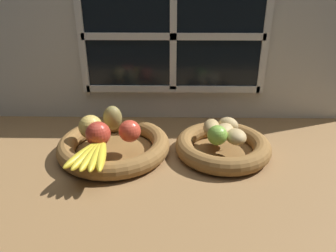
{
  "coord_description": "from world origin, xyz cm",
  "views": [
    {
      "loc": [
        0.08,
        -86.29,
        50.31
      ],
      "look_at": [
        -1.31,
        0.53,
        9.43
      ],
      "focal_mm": 34.41,
      "sensor_mm": 36.0,
      "label": 1
    }
  ],
  "objects_px": {
    "fruit_bowl_right": "(222,147)",
    "pear_brown": "(112,118)",
    "apple_red_right": "(129,131)",
    "banana_bunch_front": "(93,154)",
    "chili_pepper": "(225,135)",
    "apple_red_front": "(98,134)",
    "potato_oblong": "(211,127)",
    "fruit_bowl_left": "(114,146)",
    "apple_golden_left": "(90,127)",
    "potato_large": "(224,131)",
    "potato_small": "(236,137)",
    "lime_near": "(217,135)",
    "potato_back": "(228,125)"
  },
  "relations": [
    {
      "from": "fruit_bowl_right",
      "to": "apple_red_front",
      "type": "relative_size",
      "value": 4.03
    },
    {
      "from": "pear_brown",
      "to": "chili_pepper",
      "type": "xyz_separation_m",
      "value": [
        0.35,
        -0.05,
        -0.03
      ]
    },
    {
      "from": "apple_red_front",
      "to": "potato_oblong",
      "type": "relative_size",
      "value": 0.89
    },
    {
      "from": "potato_oblong",
      "to": "chili_pepper",
      "type": "height_order",
      "value": "potato_oblong"
    },
    {
      "from": "apple_red_right",
      "to": "chili_pepper",
      "type": "distance_m",
      "value": 0.29
    },
    {
      "from": "fruit_bowl_right",
      "to": "pear_brown",
      "type": "bearing_deg",
      "value": 170.27
    },
    {
      "from": "fruit_bowl_right",
      "to": "apple_red_front",
      "type": "distance_m",
      "value": 0.38
    },
    {
      "from": "apple_red_front",
      "to": "lime_near",
      "type": "relative_size",
      "value": 1.23
    },
    {
      "from": "apple_golden_left",
      "to": "apple_red_front",
      "type": "xyz_separation_m",
      "value": [
        0.03,
        -0.05,
        0.0
      ]
    },
    {
      "from": "fruit_bowl_right",
      "to": "potato_large",
      "type": "xyz_separation_m",
      "value": [
        0.0,
        -0.0,
        0.05
      ]
    },
    {
      "from": "apple_red_right",
      "to": "chili_pepper",
      "type": "height_order",
      "value": "apple_red_right"
    },
    {
      "from": "apple_golden_left",
      "to": "apple_red_right",
      "type": "distance_m",
      "value": 0.12
    },
    {
      "from": "potato_large",
      "to": "apple_golden_left",
      "type": "bearing_deg",
      "value": -179.98
    },
    {
      "from": "apple_golden_left",
      "to": "lime_near",
      "type": "height_order",
      "value": "apple_golden_left"
    },
    {
      "from": "lime_near",
      "to": "banana_bunch_front",
      "type": "bearing_deg",
      "value": -166.05
    },
    {
      "from": "apple_red_front",
      "to": "potato_back",
      "type": "height_order",
      "value": "apple_red_front"
    },
    {
      "from": "pear_brown",
      "to": "chili_pepper",
      "type": "bearing_deg",
      "value": -8.48
    },
    {
      "from": "apple_golden_left",
      "to": "potato_oblong",
      "type": "relative_size",
      "value": 0.89
    },
    {
      "from": "apple_golden_left",
      "to": "pear_brown",
      "type": "xyz_separation_m",
      "value": [
        0.06,
        0.06,
        0.0
      ]
    },
    {
      "from": "apple_red_right",
      "to": "lime_near",
      "type": "xyz_separation_m",
      "value": [
        0.26,
        -0.02,
        -0.0
      ]
    },
    {
      "from": "pear_brown",
      "to": "potato_large",
      "type": "relative_size",
      "value": 1.04
    },
    {
      "from": "apple_golden_left",
      "to": "apple_red_right",
      "type": "bearing_deg",
      "value": -10.13
    },
    {
      "from": "potato_large",
      "to": "potato_oblong",
      "type": "height_order",
      "value": "same"
    },
    {
      "from": "banana_bunch_front",
      "to": "potato_oblong",
      "type": "height_order",
      "value": "potato_oblong"
    },
    {
      "from": "potato_large",
      "to": "potato_small",
      "type": "distance_m",
      "value": 0.04
    },
    {
      "from": "pear_brown",
      "to": "potato_small",
      "type": "xyz_separation_m",
      "value": [
        0.38,
        -0.09,
        -0.02
      ]
    },
    {
      "from": "chili_pepper",
      "to": "apple_red_right",
      "type": "bearing_deg",
      "value": 163.6
    },
    {
      "from": "apple_red_right",
      "to": "banana_bunch_front",
      "type": "xyz_separation_m",
      "value": [
        -0.09,
        -0.1,
        -0.02
      ]
    },
    {
      "from": "fruit_bowl_left",
      "to": "apple_red_right",
      "type": "bearing_deg",
      "value": -21.81
    },
    {
      "from": "apple_red_front",
      "to": "apple_red_right",
      "type": "height_order",
      "value": "apple_red_front"
    },
    {
      "from": "apple_red_front",
      "to": "chili_pepper",
      "type": "xyz_separation_m",
      "value": [
        0.37,
        0.05,
        -0.03
      ]
    },
    {
      "from": "fruit_bowl_left",
      "to": "pear_brown",
      "type": "relative_size",
      "value": 4.35
    },
    {
      "from": "potato_large",
      "to": "chili_pepper",
      "type": "bearing_deg",
      "value": 44.45
    },
    {
      "from": "fruit_bowl_right",
      "to": "apple_red_right",
      "type": "height_order",
      "value": "apple_red_right"
    },
    {
      "from": "pear_brown",
      "to": "apple_red_right",
      "type": "bearing_deg",
      "value": -51.57
    },
    {
      "from": "lime_near",
      "to": "apple_red_right",
      "type": "bearing_deg",
      "value": 176.48
    },
    {
      "from": "fruit_bowl_left",
      "to": "banana_bunch_front",
      "type": "bearing_deg",
      "value": -105.23
    },
    {
      "from": "banana_bunch_front",
      "to": "lime_near",
      "type": "bearing_deg",
      "value": 13.95
    },
    {
      "from": "fruit_bowl_right",
      "to": "potato_small",
      "type": "distance_m",
      "value": 0.07
    },
    {
      "from": "potato_large",
      "to": "apple_red_front",
      "type": "bearing_deg",
      "value": -172.54
    },
    {
      "from": "apple_red_right",
      "to": "chili_pepper",
      "type": "relative_size",
      "value": 0.63
    },
    {
      "from": "apple_golden_left",
      "to": "fruit_bowl_right",
      "type": "bearing_deg",
      "value": 0.02
    },
    {
      "from": "apple_golden_left",
      "to": "potato_small",
      "type": "xyz_separation_m",
      "value": [
        0.43,
        -0.03,
        -0.01
      ]
    },
    {
      "from": "apple_red_right",
      "to": "potato_oblong",
      "type": "distance_m",
      "value": 0.25
    },
    {
      "from": "potato_back",
      "to": "chili_pepper",
      "type": "relative_size",
      "value": 0.62
    },
    {
      "from": "banana_bunch_front",
      "to": "fruit_bowl_right",
      "type": "bearing_deg",
      "value": 18.43
    },
    {
      "from": "potato_small",
      "to": "potato_oblong",
      "type": "bearing_deg",
      "value": 138.58
    },
    {
      "from": "fruit_bowl_right",
      "to": "apple_red_front",
      "type": "bearing_deg",
      "value": -172.54
    },
    {
      "from": "apple_red_right",
      "to": "banana_bunch_front",
      "type": "bearing_deg",
      "value": -130.9
    },
    {
      "from": "apple_red_front",
      "to": "potato_oblong",
      "type": "xyz_separation_m",
      "value": [
        0.33,
        0.08,
        -0.01
      ]
    }
  ]
}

